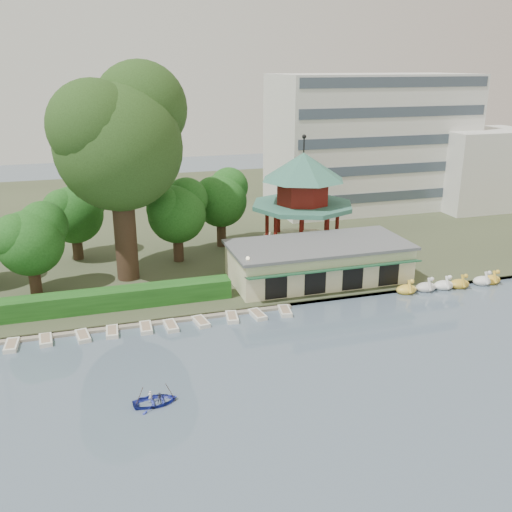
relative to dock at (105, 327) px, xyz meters
name	(u,v)px	position (x,y,z in m)	size (l,w,h in m)	color
ground_plane	(306,416)	(12.00, -17.20, -0.12)	(220.00, 220.00, 0.00)	slate
shore	(177,218)	(12.00, 34.80, 0.08)	(220.00, 70.00, 0.40)	#424930
embankment	(238,310)	(12.00, 0.10, 0.03)	(220.00, 0.60, 0.30)	gray
dock	(105,327)	(0.00, 0.00, 0.00)	(34.00, 1.60, 0.24)	gray
boathouse	(319,261)	(22.00, 4.77, 2.25)	(18.60, 9.39, 3.90)	beige
pavilion	(303,192)	(24.00, 14.80, 7.36)	(12.40, 12.40, 13.50)	beige
office_building	(388,146)	(44.67, 31.80, 9.61)	(38.00, 18.00, 20.00)	silver
hedge	(68,304)	(-3.00, 3.30, 1.18)	(30.00, 2.00, 1.80)	#215A1B
lamp_post	(248,270)	(13.50, 1.80, 3.22)	(0.36, 0.36, 4.28)	black
big_tree	(119,135)	(3.17, 11.00, 15.08)	(13.80, 12.86, 21.91)	#3A281C
small_trees	(87,220)	(-0.63, 14.49, 5.89)	(39.42, 16.55, 9.53)	#3A281C
swan_boats	(452,284)	(34.58, -0.64, 0.28)	(12.05, 2.04, 1.92)	yellow
moored_rowboats	(112,332)	(0.51, -1.40, 0.06)	(32.36, 2.76, 0.36)	silver
rowboat_with_passengers	(155,398)	(2.73, -12.96, 0.32)	(4.37, 3.23, 2.01)	#2632A5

